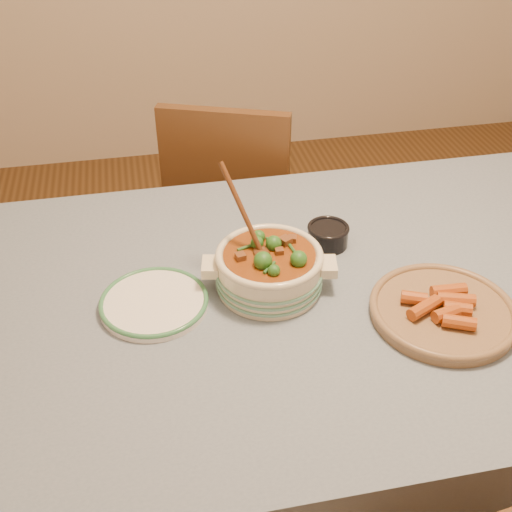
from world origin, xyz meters
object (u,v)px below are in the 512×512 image
(fried_plate, at_px, (443,309))
(white_plate, at_px, (154,302))
(condiment_bowl, at_px, (328,234))
(chair_far, at_px, (232,201))
(stew_casserole, at_px, (269,266))
(dining_table, at_px, (314,317))

(fried_plate, bearing_deg, white_plate, 165.45)
(condiment_bowl, relative_size, chair_far, 0.15)
(stew_casserole, relative_size, fried_plate, 0.80)
(dining_table, bearing_deg, stew_casserole, 168.12)
(chair_far, bearing_deg, fried_plate, 128.94)
(stew_casserole, relative_size, chair_far, 0.35)
(stew_casserole, distance_m, fried_plate, 0.40)
(dining_table, xyz_separation_m, white_plate, (-0.38, 0.01, 0.10))
(stew_casserole, bearing_deg, dining_table, -11.88)
(condiment_bowl, distance_m, fried_plate, 0.36)
(condiment_bowl, bearing_deg, white_plate, -161.02)
(white_plate, distance_m, fried_plate, 0.64)
(dining_table, xyz_separation_m, chair_far, (-0.06, 0.81, -0.15))
(white_plate, xyz_separation_m, condiment_bowl, (0.45, 0.16, 0.02))
(stew_casserole, height_order, chair_far, stew_casserole)
(stew_casserole, bearing_deg, condiment_bowl, 37.35)
(white_plate, bearing_deg, condiment_bowl, 18.98)
(stew_casserole, height_order, white_plate, stew_casserole)
(stew_casserole, xyz_separation_m, white_plate, (-0.27, -0.01, -0.05))
(dining_table, relative_size, white_plate, 5.18)
(condiment_bowl, bearing_deg, dining_table, -115.09)
(stew_casserole, bearing_deg, chair_far, 86.86)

